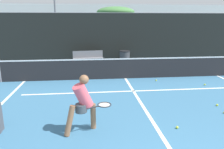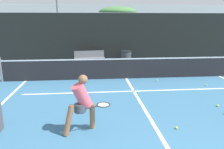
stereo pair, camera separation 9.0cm
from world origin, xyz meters
The scene contains 14 objects.
court_service_line centered at (0.00, 5.99, 0.00)m, with size 8.25×0.10×0.01m, color white.
court_center_mark centered at (0.00, 4.82, 0.00)m, with size 0.10×6.02×0.01m, color white.
net centered at (0.00, 7.83, 0.51)m, with size 11.09×0.09×1.07m.
fence_back centered at (0.00, 11.61, 1.51)m, with size 24.00×0.06×3.04m.
player_practicing centered at (-1.82, 3.11, 0.77)m, with size 1.22×0.53×1.42m.
tennis_ball_scattered_0 centered at (1.28, 7.25, 0.03)m, with size 0.07×0.07×0.07m, color #D1E033.
tennis_ball_scattered_3 centered at (0.50, 2.99, 0.03)m, with size 0.07×0.07×0.07m, color #D1E033.
tennis_ball_scattered_4 centered at (2.33, 4.26, 0.03)m, with size 0.07×0.07×0.07m, color #D1E033.
tennis_ball_scattered_5 centered at (3.10, 6.41, 0.03)m, with size 0.07×0.07×0.07m, color #D1E033.
courtside_bench centered at (-1.70, 10.91, 0.47)m, with size 1.78×0.57×0.86m.
trash_bin centered at (0.47, 10.93, 0.42)m, with size 0.63×0.63×0.84m.
parked_car centered at (2.16, 14.40, 0.65)m, with size 1.73×4.44×1.54m.
tree_west centered at (0.67, 16.99, 3.18)m, with size 3.16×3.16×3.67m.
building_far centered at (0.00, 28.96, 2.27)m, with size 36.00×2.40×4.54m, color beige.
Camera 2 is at (-1.57, -1.78, 2.67)m, focal length 35.00 mm.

